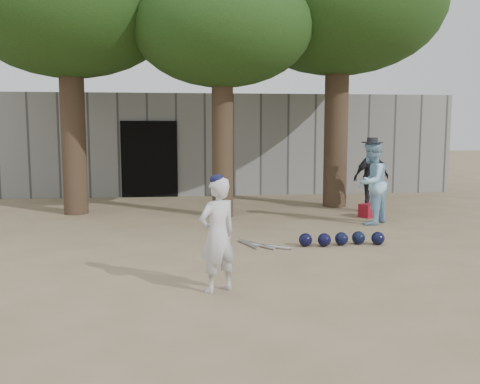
{
  "coord_description": "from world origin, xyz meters",
  "views": [
    {
      "loc": [
        -0.49,
        -7.83,
        2.05
      ],
      "look_at": [
        0.6,
        1.0,
        0.95
      ],
      "focal_mm": 40.0,
      "sensor_mm": 36.0,
      "label": 1
    }
  ],
  "objects": [
    {
      "name": "back_building",
      "position": [
        -0.0,
        10.33,
        1.5
      ],
      "size": [
        16.0,
        5.24,
        3.0
      ],
      "color": "gray",
      "rests_on": "ground"
    },
    {
      "name": "red_bag",
      "position": [
        3.9,
        3.67,
        0.15
      ],
      "size": [
        0.51,
        0.46,
        0.3
      ],
      "primitive_type": "cube",
      "rotation": [
        0.0,
        0.0,
        0.41
      ],
      "color": "maroon",
      "rests_on": "ground"
    },
    {
      "name": "spectator_blue",
      "position": [
        3.6,
        2.85,
        0.87
      ],
      "size": [
        1.07,
        1.07,
        1.75
      ],
      "primitive_type": "imported",
      "rotation": [
        0.0,
        0.0,
        3.94
      ],
      "color": "#97C9EA",
      "rests_on": "ground"
    },
    {
      "name": "helmet_row",
      "position": [
        2.36,
        0.93,
        0.12
      ],
      "size": [
        1.51,
        0.33,
        0.23
      ],
      "color": "black",
      "rests_on": "ground"
    },
    {
      "name": "tree_row",
      "position": [
        0.74,
        5.02,
        4.69
      ],
      "size": [
        11.4,
        5.8,
        6.69
      ],
      "color": "brown",
      "rests_on": "ground"
    },
    {
      "name": "boy_player",
      "position": [
        0.03,
        -1.38,
        0.72
      ],
      "size": [
        0.62,
        0.56,
        1.43
      ],
      "primitive_type": "imported",
      "rotation": [
        0.0,
        0.0,
        3.68
      ],
      "color": "silver",
      "rests_on": "ground"
    },
    {
      "name": "spectator_dark",
      "position": [
        4.19,
        4.41,
        0.82
      ],
      "size": [
        1.04,
        0.64,
        1.65
      ],
      "primitive_type": "imported",
      "rotation": [
        0.0,
        0.0,
        3.41
      ],
      "color": "black",
      "rests_on": "ground"
    },
    {
      "name": "ground",
      "position": [
        0.0,
        0.0,
        0.0
      ],
      "size": [
        70.0,
        70.0,
        0.0
      ],
      "primitive_type": "plane",
      "color": "#937C5E",
      "rests_on": "ground"
    },
    {
      "name": "bat_pile",
      "position": [
        0.94,
        1.0,
        0.03
      ],
      "size": [
        0.82,
        0.81,
        0.06
      ],
      "color": "#BDBBC3",
      "rests_on": "ground"
    }
  ]
}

